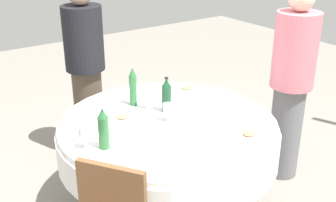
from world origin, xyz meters
The scene contains 17 objects.
dining_table centered at (0.00, 0.00, 0.60)m, with size 1.56×1.56×0.74m.
bottle_dark_green_outer centered at (-0.08, -0.14, 0.86)m, with size 0.07×0.07×0.27m.
bottle_green_front centered at (0.05, -0.38, 0.88)m, with size 0.06×0.06×0.31m.
bottle_green_rear centered at (0.54, 0.08, 0.87)m, with size 0.07×0.07×0.28m.
wine_glass_south centered at (0.00, 0.00, 0.83)m, with size 0.07×0.07×0.13m.
wine_glass_west centered at (0.01, -0.26, 0.86)m, with size 0.07×0.07×0.17m.
wine_glass_mid centered at (0.64, 0.02, 0.84)m, with size 0.07×0.07×0.14m.
plate_far centered at (0.25, -0.20, 0.75)m, with size 0.20×0.20×0.04m.
plate_east centered at (-0.46, -0.38, 0.75)m, with size 0.22×0.22×0.04m.
plate_near centered at (-0.42, 0.17, 0.75)m, with size 0.26×0.26×0.02m.
plate_inner centered at (-0.30, 0.50, 0.75)m, with size 0.20×0.20×0.04m.
fork_front centered at (0.09, 0.20, 0.74)m, with size 0.18×0.02×0.01m, color silver.
knife_rear centered at (-0.16, 0.23, 0.74)m, with size 0.18×0.02×0.01m, color silver.
fork_south centered at (0.35, 0.15, 0.74)m, with size 0.18×0.02×0.01m, color silver.
folded_napkin centered at (-0.20, -0.36, 0.75)m, with size 0.13×0.13×0.02m, color white.
person_outer centered at (-1.09, 0.16, 0.84)m, with size 0.34×0.34×1.60m.
person_front centered at (0.11, -1.09, 0.83)m, with size 0.34×0.34×1.59m.
Camera 1 is at (1.54, 2.20, 2.05)m, focal length 45.51 mm.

